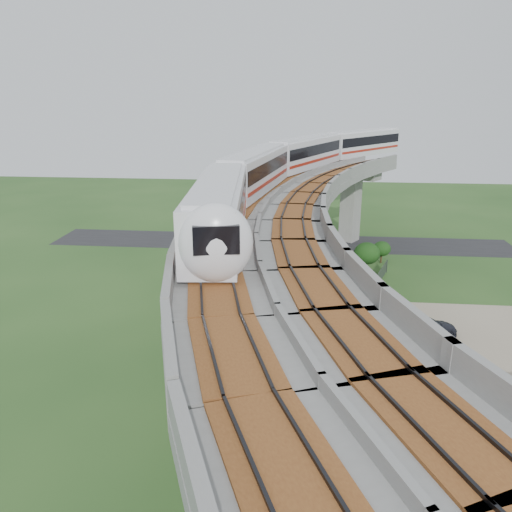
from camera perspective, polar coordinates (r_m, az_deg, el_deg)
The scene contains 15 objects.
ground at distance 38.38m, azimuth 0.51°, elevation -11.09°, with size 160.00×160.00×0.00m, color #264A1D.
dirt_lot at distance 38.18m, azimuth 22.21°, elevation -12.68°, with size 18.00×26.00×0.04m, color gray.
asphalt_road at distance 66.17m, azimuth 2.77°, elevation 1.59°, with size 60.00×8.00×0.03m, color #232326.
viaduct at distance 34.79m, azimuth 6.87°, elevation 1.84°, with size 19.58×73.98×11.40m.
metro_train at distance 50.05m, azimuth 5.20°, elevation 10.62°, with size 20.70×58.96×3.64m.
fence at distance 38.53m, azimuth 15.37°, elevation -10.39°, with size 3.87×38.73×1.50m.
tree_0 at distance 59.36m, azimuth 14.19°, elevation 0.81°, with size 2.03×2.03×2.57m.
tree_1 at distance 54.59m, azimuth 12.55°, elevation 0.30°, with size 2.75×2.75×3.66m.
tree_2 at distance 47.68m, azimuth 9.97°, elevation -2.23°, with size 2.66×2.66×3.54m.
tree_3 at distance 43.71m, azimuth 10.84°, elevation -4.56°, with size 2.47×2.47×3.19m.
tree_4 at distance 35.97m, azimuth 11.21°, elevation -10.82°, with size 1.90×1.90×2.34m.
tree_5 at distance 30.84m, azimuth 13.88°, elevation -14.76°, with size 2.29×2.29×3.20m.
tree_6 at distance 27.69m, azimuth 15.70°, elevation -19.22°, with size 2.33×2.33×3.19m.
car_white at distance 32.35m, azimuth 25.79°, elevation -17.85°, with size 1.42×3.54×1.21m, color silver.
car_dark at distance 43.18m, azimuth 18.97°, elevation -7.59°, with size 1.93×4.74×1.37m, color black.
Camera 1 is at (2.87, -33.44, 18.62)m, focal length 35.00 mm.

